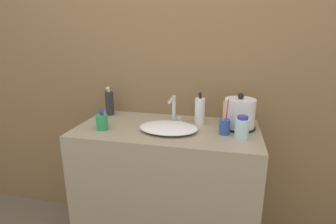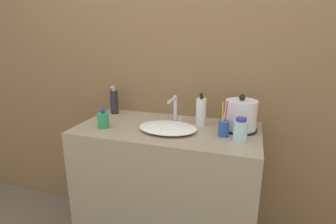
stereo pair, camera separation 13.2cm
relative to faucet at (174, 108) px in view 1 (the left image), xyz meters
name	(u,v)px [view 1 (the left image)]	position (x,y,z in m)	size (l,w,h in m)	color
wall_back	(177,56)	(-0.03, 0.21, 0.31)	(6.00, 0.04, 2.60)	olive
vanity_counter	(167,191)	(-0.03, -0.09, -0.55)	(1.11, 0.56, 0.89)	gray
sink_basin	(168,128)	(-0.01, -0.14, -0.08)	(0.35, 0.25, 0.04)	white
faucet	(174,108)	(0.00, 0.00, 0.00)	(0.06, 0.15, 0.18)	silver
electric_kettle	(239,115)	(0.40, 0.00, -0.02)	(0.20, 0.20, 0.22)	black
toothbrush_cup	(225,126)	(0.32, -0.12, -0.05)	(0.06, 0.06, 0.20)	#2D519E
lotion_bottle	(109,103)	(-0.48, 0.09, -0.02)	(0.06, 0.06, 0.20)	#28282D
shampoo_bottle	(200,111)	(0.16, 0.03, -0.02)	(0.06, 0.06, 0.20)	white
mouthwash_bottle	(242,128)	(0.41, -0.17, -0.04)	(0.07, 0.07, 0.13)	silver
hand_cream_bottle	(102,122)	(-0.40, -0.20, -0.05)	(0.07, 0.07, 0.13)	#2D9956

